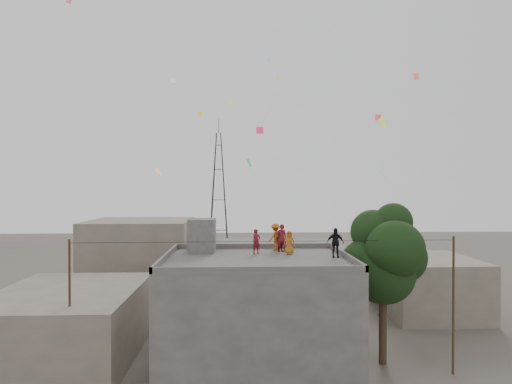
{
  "coord_description": "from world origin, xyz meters",
  "views": [
    {
      "loc": [
        -0.93,
        -23.32,
        10.03
      ],
      "look_at": [
        0.03,
        1.41,
        9.73
      ],
      "focal_mm": 30.0,
      "sensor_mm": 36.0,
      "label": 1
    }
  ],
  "objects_px": {
    "stair_head_box": "(202,235)",
    "person_dark_adult": "(335,243)",
    "transmission_tower": "(219,193)",
    "tree": "(385,256)",
    "person_red_adult": "(282,238)"
  },
  "relations": [
    {
      "from": "tree",
      "to": "person_dark_adult",
      "type": "xyz_separation_m",
      "value": [
        -2.97,
        -0.38,
        0.82
      ]
    },
    {
      "from": "tree",
      "to": "transmission_tower",
      "type": "bearing_deg",
      "value": 106.09
    },
    {
      "from": "person_dark_adult",
      "to": "transmission_tower",
      "type": "bearing_deg",
      "value": 105.58
    },
    {
      "from": "person_red_adult",
      "to": "tree",
      "type": "bearing_deg",
      "value": 159.73
    },
    {
      "from": "stair_head_box",
      "to": "person_dark_adult",
      "type": "distance_m",
      "value": 7.97
    },
    {
      "from": "person_red_adult",
      "to": "person_dark_adult",
      "type": "relative_size",
      "value": 1.02
    },
    {
      "from": "stair_head_box",
      "to": "transmission_tower",
      "type": "height_order",
      "value": "transmission_tower"
    },
    {
      "from": "person_dark_adult",
      "to": "stair_head_box",
      "type": "bearing_deg",
      "value": 166.25
    },
    {
      "from": "stair_head_box",
      "to": "tree",
      "type": "relative_size",
      "value": 0.22
    },
    {
      "from": "stair_head_box",
      "to": "tree",
      "type": "height_order",
      "value": "tree"
    },
    {
      "from": "stair_head_box",
      "to": "person_red_adult",
      "type": "bearing_deg",
      "value": -2.71
    },
    {
      "from": "stair_head_box",
      "to": "tree",
      "type": "bearing_deg",
      "value": -10.74
    },
    {
      "from": "transmission_tower",
      "to": "tree",
      "type": "bearing_deg",
      "value": -73.91
    },
    {
      "from": "person_dark_adult",
      "to": "person_red_adult",
      "type": "bearing_deg",
      "value": 145.93
    },
    {
      "from": "stair_head_box",
      "to": "transmission_tower",
      "type": "xyz_separation_m",
      "value": [
        -0.8,
        37.4,
        1.97
      ]
    }
  ]
}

